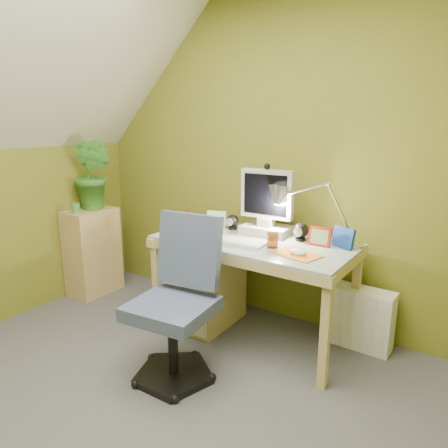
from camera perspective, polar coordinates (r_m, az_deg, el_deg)
The scene contains 20 objects.
floor at distance 2.38m, azimuth -14.76°, elevation -25.71°, with size 3.20×3.20×0.01m, color #4F4F54.
wall_back at distance 3.13m, azimuth 6.08°, elevation 8.48°, with size 3.20×0.01×2.40m, color olive.
desk at distance 2.92m, azimuth 4.02°, elevation -8.98°, with size 1.34×0.67×0.72m, color tan, non-canonical shape.
monitor at distance 2.89m, azimuth 5.99°, elevation 4.08°, with size 0.42×0.24×0.57m, color beige, non-canonical shape.
speaker_left at distance 3.05m, azimuth 1.20°, elevation 0.26°, with size 0.09×0.09×0.11m, color black, non-canonical shape.
speaker_right at distance 2.81m, azimuth 10.57°, elevation -1.07°, with size 0.10×0.10×0.12m, color black, non-canonical shape.
keyboard at distance 2.72m, azimuth 1.24°, elevation -2.43°, with size 0.44×0.14×0.02m, color white.
mousepad at distance 2.52m, azimuth 10.16°, elevation -4.19°, with size 0.26×0.18×0.01m, color orange.
mouse at distance 2.52m, azimuth 10.18°, elevation -3.86°, with size 0.11×0.07×0.04m, color white.
amber_tumbler at distance 2.64m, azimuth 6.73°, elevation -2.25°, with size 0.07×0.07×0.09m, color brown.
candle_cluster at distance 3.12m, azimuth -5.42°, elevation 0.50°, with size 0.15×0.13×0.11m, color red, non-canonical shape.
photo_frame_red at distance 2.72m, azimuth 13.15°, elevation -1.68°, with size 0.14×0.02×0.12m, color red.
photo_frame_blue at distance 2.72m, azimuth 16.21°, elevation -1.83°, with size 0.15×0.02×0.13m, color navy.
photo_frame_green at distance 3.10m, azimuth -1.03°, elevation 0.66°, with size 0.15×0.02×0.13m, color #ADD190.
desk_lamp at distance 2.72m, azimuth 14.47°, elevation 3.41°, with size 0.56×0.24×0.60m, color silver, non-canonical shape.
side_ledge at distance 3.83m, azimuth -17.72°, elevation -3.66°, with size 0.28×0.43×0.76m, color tan.
potted_plant at distance 3.70m, azimuth -17.66°, elevation 6.56°, with size 0.33×0.27×0.60m, color #39802A.
green_cup at distance 3.62m, azimuth -19.84°, elevation 2.08°, with size 0.07×0.07×0.09m, color #46913C.
task_chair at distance 2.44m, azimuth -7.26°, elevation -11.28°, with size 0.51×0.51×0.92m, color #414C6B, non-canonical shape.
radiator at distance 3.00m, azimuth 18.43°, elevation -12.26°, with size 0.41×0.17×0.41m, color white.
Camera 1 is at (1.42, -1.17, 1.50)m, focal length 33.00 mm.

